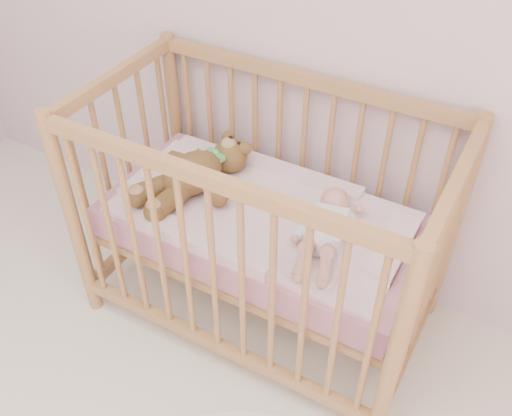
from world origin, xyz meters
The scene contains 5 objects.
crib centered at (0.04, 1.60, 0.50)m, with size 1.36×0.76×1.00m, color #B27F4B, non-canonical shape.
mattress centered at (0.04, 1.60, 0.49)m, with size 1.22×0.62×0.13m, color #C67B97.
blanket centered at (0.04, 1.60, 0.56)m, with size 1.10×0.58×0.06m, color pink, non-canonical shape.
baby centered at (0.31, 1.58, 0.64)m, with size 0.24×0.49×0.12m, color white, non-canonical shape.
teddy_bear centered at (-0.26, 1.58, 0.65)m, with size 0.40×0.57×0.16m, color brown, non-canonical shape.
Camera 1 is at (0.82, 0.16, 1.99)m, focal length 40.00 mm.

